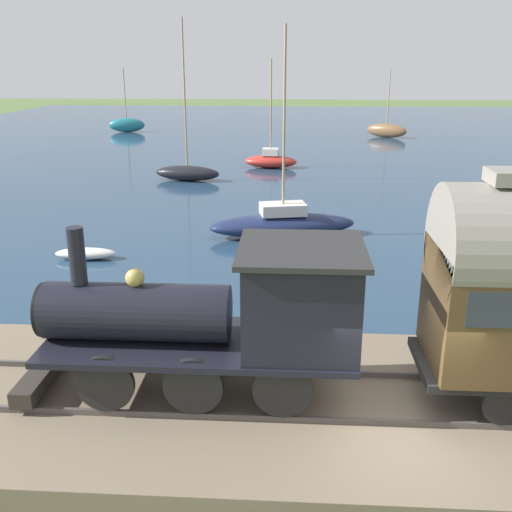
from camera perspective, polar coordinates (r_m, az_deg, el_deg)
name	(u,v)px	position (r m, az deg, el deg)	size (l,w,h in m)	color
ground_plane	(396,451)	(11.78, 13.23, -17.59)	(200.00, 200.00, 0.00)	#516B38
harbor_water	(316,140)	(54.02, 5.71, 10.93)	(80.00, 80.00, 0.01)	navy
rail_embankment	(390,411)	(12.37, 12.64, -14.21)	(5.89, 56.00, 0.63)	#756651
steam_locomotive	(231,310)	(11.29, -2.40, -5.16)	(2.33, 6.49, 3.25)	black
sailboat_red	(271,160)	(39.71, 1.39, 9.13)	(1.79, 3.57, 6.80)	#B72D23
sailboat_brown	(386,130)	(56.75, 12.32, 11.62)	(2.98, 3.82, 5.97)	brown
sailboat_navy	(283,223)	(24.07, 2.57, 3.14)	(2.97, 6.16, 8.03)	#192347
sailboat_teal	(127,125)	(61.05, -12.20, 12.12)	(1.47, 3.55, 6.00)	#1E707A
sailboat_black	(187,172)	(35.62, -6.56, 7.98)	(1.83, 4.01, 8.99)	black
rowboat_mid_harbor	(86,254)	(22.18, -15.92, 0.23)	(0.85, 2.21, 0.40)	silver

